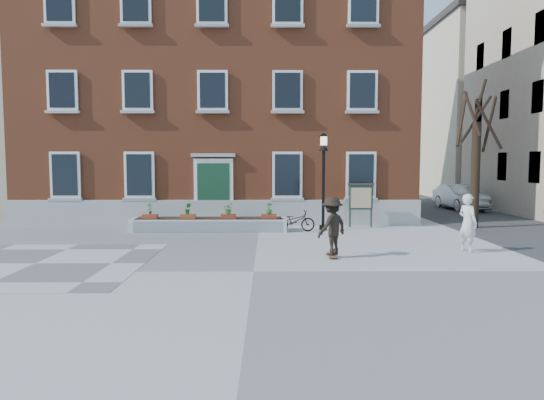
{
  "coord_description": "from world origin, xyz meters",
  "views": [
    {
      "loc": [
        0.38,
        -12.09,
        2.8
      ],
      "look_at": [
        0.5,
        4.0,
        1.5
      ],
      "focal_mm": 32.0,
      "sensor_mm": 36.0,
      "label": 1
    }
  ],
  "objects_px": {
    "parked_car": "(460,197)",
    "notice_board": "(361,197)",
    "bystander": "(468,223)",
    "lamp_post": "(323,167)",
    "bicycle": "(295,221)",
    "skateboarder": "(332,226)"
  },
  "relations": [
    {
      "from": "bystander",
      "to": "bicycle",
      "type": "bearing_deg",
      "value": 24.5
    },
    {
      "from": "lamp_post",
      "to": "parked_car",
      "type": "bearing_deg",
      "value": 42.87
    },
    {
      "from": "parked_car",
      "to": "skateboarder",
      "type": "height_order",
      "value": "skateboarder"
    },
    {
      "from": "parked_car",
      "to": "lamp_post",
      "type": "distance_m",
      "value": 12.18
    },
    {
      "from": "parked_car",
      "to": "skateboarder",
      "type": "xyz_separation_m",
      "value": [
        -9.19,
        -13.75,
        0.19
      ]
    },
    {
      "from": "lamp_post",
      "to": "notice_board",
      "type": "height_order",
      "value": "lamp_post"
    },
    {
      "from": "notice_board",
      "to": "skateboarder",
      "type": "distance_m",
      "value": 6.72
    },
    {
      "from": "bicycle",
      "to": "skateboarder",
      "type": "bearing_deg",
      "value": -176.9
    },
    {
      "from": "lamp_post",
      "to": "notice_board",
      "type": "relative_size",
      "value": 2.1
    },
    {
      "from": "bystander",
      "to": "notice_board",
      "type": "relative_size",
      "value": 0.96
    },
    {
      "from": "lamp_post",
      "to": "skateboarder",
      "type": "bearing_deg",
      "value": -93.81
    },
    {
      "from": "parked_car",
      "to": "notice_board",
      "type": "xyz_separation_m",
      "value": [
        -7.14,
        -7.37,
        0.54
      ]
    },
    {
      "from": "lamp_post",
      "to": "notice_board",
      "type": "bearing_deg",
      "value": 26.08
    },
    {
      "from": "bicycle",
      "to": "lamp_post",
      "type": "bearing_deg",
      "value": -76.01
    },
    {
      "from": "parked_car",
      "to": "notice_board",
      "type": "bearing_deg",
      "value": -137.85
    },
    {
      "from": "bystander",
      "to": "lamp_post",
      "type": "height_order",
      "value": "lamp_post"
    },
    {
      "from": "bystander",
      "to": "lamp_post",
      "type": "bearing_deg",
      "value": 14.33
    },
    {
      "from": "lamp_post",
      "to": "bicycle",
      "type": "bearing_deg",
      "value": -160.16
    },
    {
      "from": "notice_board",
      "to": "skateboarder",
      "type": "bearing_deg",
      "value": -107.82
    },
    {
      "from": "bicycle",
      "to": "parked_car",
      "type": "distance_m",
      "value": 13.21
    },
    {
      "from": "parked_car",
      "to": "lamp_post",
      "type": "relative_size",
      "value": 1.12
    },
    {
      "from": "lamp_post",
      "to": "skateboarder",
      "type": "relative_size",
      "value": 2.24
    }
  ]
}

